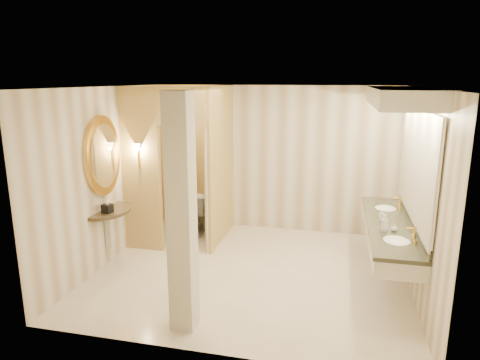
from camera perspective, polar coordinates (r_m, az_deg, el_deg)
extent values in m
plane|color=white|center=(6.53, 1.34, -12.15)|extent=(4.50, 4.50, 0.00)
plane|color=silver|center=(5.90, 1.49, 12.26)|extent=(4.50, 4.50, 0.00)
cube|color=beige|center=(8.00, 4.32, 2.79)|extent=(4.50, 0.02, 2.70)
cube|color=beige|center=(4.22, -4.15, -6.97)|extent=(4.50, 0.02, 2.70)
cube|color=beige|center=(6.88, -17.27, 0.47)|extent=(0.02, 4.00, 2.70)
cube|color=beige|center=(6.05, 22.77, -1.70)|extent=(0.02, 4.00, 2.70)
cube|color=tan|center=(7.45, -2.67, 2.02)|extent=(0.10, 1.50, 2.70)
cube|color=tan|center=(7.16, -13.03, 1.22)|extent=(0.65, 0.10, 2.70)
cube|color=tan|center=(6.73, -7.86, 9.72)|extent=(0.80, 0.10, 0.60)
cube|color=beige|center=(7.20, -4.42, -0.85)|extent=(0.30, 0.77, 2.10)
cylinder|color=gold|center=(7.06, -13.36, 2.69)|extent=(0.03, 0.03, 0.30)
cone|color=beige|center=(7.02, -13.45, 4.29)|extent=(0.14, 0.14, 0.14)
cube|color=beige|center=(6.35, 19.34, -6.59)|extent=(0.60, 2.55, 0.24)
cube|color=black|center=(6.31, 19.42, -5.56)|extent=(0.64, 2.59, 0.05)
cube|color=black|center=(6.33, 22.00, -5.06)|extent=(0.03, 2.55, 0.10)
ellipsoid|color=white|center=(5.67, 20.12, -7.98)|extent=(0.40, 0.44, 0.15)
cylinder|color=gold|center=(5.65, 22.25, -6.82)|extent=(0.03, 0.03, 0.22)
ellipsoid|color=white|center=(6.97, 18.83, -3.91)|extent=(0.40, 0.44, 0.15)
cylinder|color=gold|center=(6.96, 20.55, -2.96)|extent=(0.03, 0.03, 0.22)
cube|color=white|center=(6.14, 22.58, 1.88)|extent=(0.03, 2.55, 1.40)
cube|color=beige|center=(6.00, 20.72, 10.39)|extent=(0.75, 2.75, 0.22)
cylinder|color=black|center=(6.86, -17.50, -3.90)|extent=(0.92, 0.92, 0.05)
cube|color=beige|center=(6.93, -17.04, -6.30)|extent=(0.10, 0.10, 0.60)
cylinder|color=gold|center=(6.66, -17.86, 3.09)|extent=(0.07, 0.92, 0.92)
cylinder|color=white|center=(6.64, -17.56, 3.09)|extent=(0.02, 0.74, 0.74)
cube|color=beige|center=(4.75, -7.80, -4.71)|extent=(0.27, 0.27, 2.70)
cube|color=black|center=(6.64, -17.27, -3.64)|extent=(0.15, 0.15, 0.13)
imported|color=white|center=(8.03, -5.82, -4.14)|extent=(0.53, 0.84, 0.82)
imported|color=beige|center=(6.33, 18.38, -4.46)|extent=(0.07, 0.08, 0.15)
imported|color=silver|center=(5.94, 19.87, -6.00)|extent=(0.08, 0.08, 0.10)
imported|color=#C6B28C|center=(5.88, 18.73, -5.48)|extent=(0.10, 0.10, 0.22)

